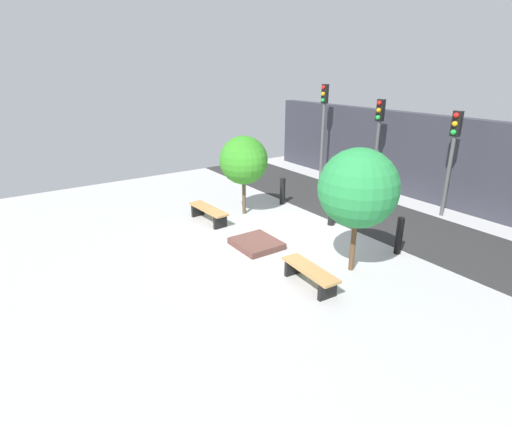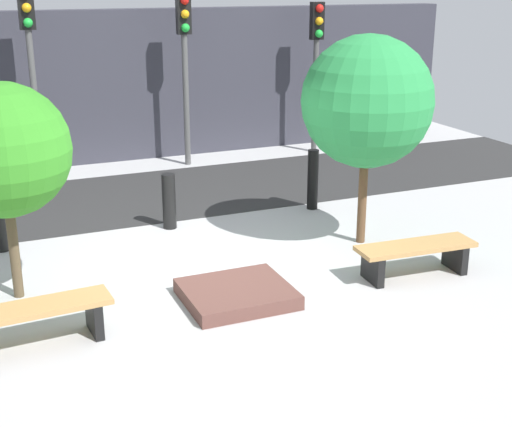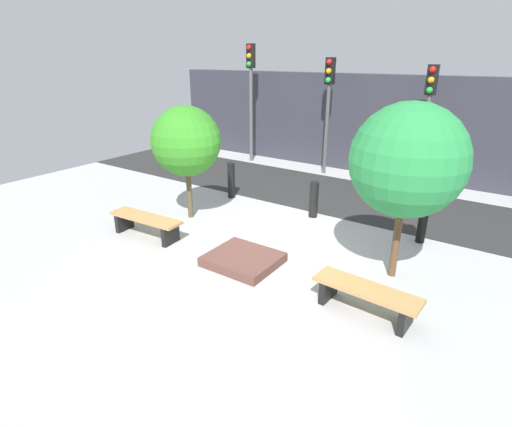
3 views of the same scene
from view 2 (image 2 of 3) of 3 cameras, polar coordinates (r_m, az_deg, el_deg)
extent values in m
plane|color=#AEAEAE|center=(9.45, -3.36, -4.99)|extent=(18.00, 18.00, 0.00)
cube|color=#2B2B2B|center=(12.95, -9.17, 1.38)|extent=(18.00, 3.14, 0.01)
cube|color=#33333D|center=(15.40, -12.18, 9.87)|extent=(16.20, 0.50, 3.12)
cube|color=black|center=(8.11, -12.81, -8.01)|extent=(0.13, 0.45, 0.41)
cube|color=#B2844C|center=(7.91, -17.78, -7.31)|extent=(1.76, 0.55, 0.06)
cube|color=black|center=(9.30, 9.32, -4.33)|extent=(0.13, 0.47, 0.38)
cube|color=black|center=(9.93, 15.63, -3.30)|extent=(0.13, 0.47, 0.38)
cube|color=#B2844C|center=(9.52, 12.67, -2.57)|extent=(1.63, 0.56, 0.06)
cube|color=brown|center=(8.72, -1.54, -6.45)|extent=(1.28, 1.13, 0.17)
cylinder|color=brown|center=(9.07, -18.85, -2.22)|extent=(0.12, 0.12, 1.41)
sphere|color=#338A23|center=(8.75, -19.62, 4.79)|extent=(1.59, 1.59, 1.59)
cylinder|color=brown|center=(10.48, 8.54, 1.80)|extent=(0.13, 0.13, 1.58)
sphere|color=#298B44|center=(10.18, 8.89, 8.84)|extent=(1.86, 1.86, 1.86)
cylinder|color=black|center=(11.14, -6.97, 0.98)|extent=(0.21, 0.21, 0.87)
cylinder|color=black|center=(12.01, 4.56, 2.72)|extent=(0.18, 0.18, 1.02)
cylinder|color=#4E4E4E|center=(14.13, -17.36, 9.70)|extent=(0.12, 0.12, 3.61)
cube|color=black|center=(14.00, -17.93, 15.41)|extent=(0.28, 0.16, 0.78)
sphere|color=orange|center=(13.90, -17.88, 15.39)|extent=(0.17, 0.17, 0.17)
sphere|color=green|center=(13.91, -17.78, 14.33)|extent=(0.17, 0.17, 0.17)
cylinder|color=#515151|center=(14.73, -5.66, 10.43)|extent=(0.12, 0.12, 3.44)
cube|color=black|center=(14.61, -5.83, 15.60)|extent=(0.28, 0.16, 0.78)
sphere|color=red|center=(14.50, -5.73, 16.61)|extent=(0.17, 0.17, 0.17)
sphere|color=orange|center=(14.51, -5.70, 15.59)|extent=(0.17, 0.17, 0.17)
sphere|color=green|center=(14.52, -5.66, 14.56)|extent=(0.17, 0.17, 0.17)
cylinder|color=#484848|center=(15.87, 4.78, 10.67)|extent=(0.12, 0.12, 3.24)
cube|color=black|center=(15.76, 4.90, 15.11)|extent=(0.28, 0.16, 0.78)
sphere|color=red|center=(15.65, 5.12, 16.03)|extent=(0.17, 0.17, 0.17)
sphere|color=orange|center=(15.66, 5.09, 15.08)|extent=(0.17, 0.17, 0.17)
sphere|color=green|center=(15.68, 5.06, 14.14)|extent=(0.17, 0.17, 0.17)
camera|label=1|loc=(11.39, 61.47, 14.07)|focal=28.00mm
camera|label=3|loc=(7.14, 51.78, 10.81)|focal=28.00mm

